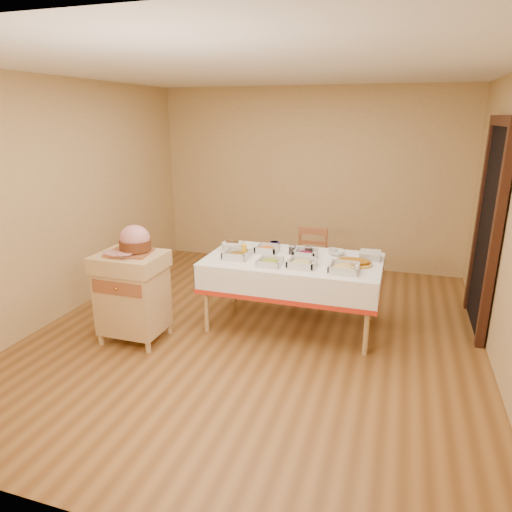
{
  "coord_description": "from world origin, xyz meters",
  "views": [
    {
      "loc": [
        1.32,
        -4.16,
        2.2
      ],
      "look_at": [
        -0.08,
        0.2,
        0.78
      ],
      "focal_mm": 32.0,
      "sensor_mm": 36.0,
      "label": 1
    }
  ],
  "objects": [
    {
      "name": "bowl_white_imported",
      "position": [
        0.35,
        0.58,
        0.78
      ],
      "size": [
        0.15,
        0.15,
        0.04
      ],
      "primitive_type": "imported",
      "rotation": [
        0.0,
        0.0,
        0.03
      ],
      "color": "silver",
      "rests_on": "dining_table"
    },
    {
      "name": "brass_platter",
      "position": [
        0.92,
        0.29,
        0.78
      ],
      "size": [
        0.37,
        0.27,
        0.05
      ],
      "color": "gold",
      "rests_on": "dining_table"
    },
    {
      "name": "serving_dish_c",
      "position": [
        0.44,
        0.07,
        0.8
      ],
      "size": [
        0.27,
        0.27,
        0.11
      ],
      "color": "silver",
      "rests_on": "dining_table"
    },
    {
      "name": "preserve_jar_left",
      "position": [
        0.25,
        0.47,
        0.81
      ],
      "size": [
        0.09,
        0.09,
        0.11
      ],
      "color": "silver",
      "rests_on": "dining_table"
    },
    {
      "name": "small_bowl_mid",
      "position": [
        -0.02,
        0.71,
        0.79
      ],
      "size": [
        0.11,
        0.11,
        0.05
      ],
      "color": "navy",
      "rests_on": "dining_table"
    },
    {
      "name": "bowl_small_imported",
      "position": [
        0.72,
        0.57,
        0.79
      ],
      "size": [
        0.18,
        0.18,
        0.05
      ],
      "primitive_type": "imported",
      "rotation": [
        0.0,
        0.0,
        -0.06
      ],
      "color": "silver",
      "rests_on": "dining_table"
    },
    {
      "name": "ham_on_board",
      "position": [
        -1.1,
        -0.47,
        1.03
      ],
      "size": [
        0.43,
        0.41,
        0.28
      ],
      "color": "#9C5833",
      "rests_on": "butcher_cart"
    },
    {
      "name": "serving_dish_e",
      "position": [
        -0.03,
        0.44,
        0.8
      ],
      "size": [
        0.25,
        0.23,
        0.11
      ],
      "color": "silver",
      "rests_on": "dining_table"
    },
    {
      "name": "serving_dish_f",
      "position": [
        0.41,
        0.41,
        0.79
      ],
      "size": [
        0.24,
        0.23,
        0.11
      ],
      "color": "silver",
      "rests_on": "dining_table"
    },
    {
      "name": "preserve_jar_right",
      "position": [
        0.43,
        0.48,
        0.81
      ],
      "size": [
        0.09,
        0.09,
        0.11
      ],
      "color": "silver",
      "rests_on": "dining_table"
    },
    {
      "name": "small_bowl_right",
      "position": [
        0.66,
        0.65,
        0.79
      ],
      "size": [
        0.1,
        0.1,
        0.05
      ],
      "color": "silver",
      "rests_on": "dining_table"
    },
    {
      "name": "serving_dish_a",
      "position": [
        -0.27,
        0.14,
        0.8
      ],
      "size": [
        0.27,
        0.26,
        0.11
      ],
      "color": "silver",
      "rests_on": "dining_table"
    },
    {
      "name": "bread_basket",
      "position": [
        -0.42,
        0.4,
        0.8
      ],
      "size": [
        0.24,
        0.24,
        0.1
      ],
      "color": "silver",
      "rests_on": "dining_table"
    },
    {
      "name": "butcher_cart",
      "position": [
        -1.15,
        -0.5,
        0.52
      ],
      "size": [
        0.64,
        0.54,
        0.91
      ],
      "color": "tan",
      "rests_on": "ground"
    },
    {
      "name": "dining_table",
      "position": [
        0.3,
        0.3,
        0.6
      ],
      "size": [
        1.82,
        1.02,
        0.76
      ],
      "color": "tan",
      "rests_on": "ground"
    },
    {
      "name": "doorway",
      "position": [
        2.2,
        0.9,
        1.11
      ],
      "size": [
        0.09,
        1.1,
        2.2
      ],
      "color": "black",
      "rests_on": "ground"
    },
    {
      "name": "room_shell",
      "position": [
        0.0,
        0.0,
        1.3
      ],
      "size": [
        5.0,
        5.0,
        5.0
      ],
      "color": "brown",
      "rests_on": "ground"
    },
    {
      "name": "mustard_bottle",
      "position": [
        -0.21,
        0.2,
        0.84
      ],
      "size": [
        0.05,
        0.05,
        0.17
      ],
      "color": "yellow",
      "rests_on": "dining_table"
    },
    {
      "name": "small_bowl_left",
      "position": [
        -0.39,
        0.57,
        0.79
      ],
      "size": [
        0.12,
        0.12,
        0.05
      ],
      "color": "silver",
      "rests_on": "dining_table"
    },
    {
      "name": "serving_dish_b",
      "position": [
        0.13,
        0.02,
        0.79
      ],
      "size": [
        0.23,
        0.23,
        0.1
      ],
      "color": "silver",
      "rests_on": "dining_table"
    },
    {
      "name": "serving_dish_d",
      "position": [
        0.86,
        0.06,
        0.79
      ],
      "size": [
        0.28,
        0.28,
        0.11
      ],
      "color": "silver",
      "rests_on": "dining_table"
    },
    {
      "name": "plate_stack",
      "position": [
        1.07,
        0.54,
        0.8
      ],
      "size": [
        0.21,
        0.21,
        0.08
      ],
      "color": "silver",
      "rests_on": "dining_table"
    },
    {
      "name": "dining_chair",
      "position": [
        0.32,
        1.17,
        0.44
      ],
      "size": [
        0.39,
        0.38,
        0.86
      ],
      "color": "#9C5833",
      "rests_on": "ground"
    }
  ]
}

